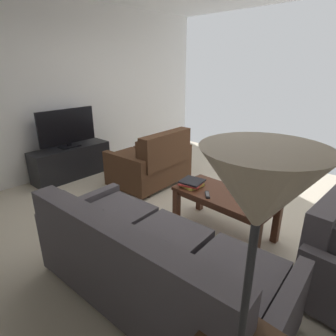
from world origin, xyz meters
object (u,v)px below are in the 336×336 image
object	(u,v)px
sofa_main	(151,264)
flat_tv	(67,128)
floor_lamp	(256,219)
tv_remote	(207,195)
book_stack	(192,183)
loveseat_near	(152,162)
coffee_table	(225,200)
tv_stand	(72,162)

from	to	relation	value
sofa_main	flat_tv	size ratio (longest dim) A/B	2.17
floor_lamp	sofa_main	bearing A→B (deg)	-23.94
tv_remote	book_stack	bearing A→B (deg)	-15.42
loveseat_near	floor_lamp	world-z (taller)	floor_lamp
flat_tv	book_stack	world-z (taller)	flat_tv
loveseat_near	sofa_main	bearing A→B (deg)	136.99
book_stack	loveseat_near	bearing A→B (deg)	-20.94
floor_lamp	flat_tv	distance (m)	4.16
coffee_table	floor_lamp	bearing A→B (deg)	124.00
tv_stand	flat_tv	bearing A→B (deg)	152.16
tv_stand	tv_remote	distance (m)	2.68
sofa_main	tv_remote	world-z (taller)	sofa_main
coffee_table	book_stack	world-z (taller)	book_stack
sofa_main	tv_remote	distance (m)	1.13
sofa_main	floor_lamp	bearing A→B (deg)	156.06
sofa_main	tv_stand	world-z (taller)	sofa_main
loveseat_near	book_stack	size ratio (longest dim) A/B	3.81
sofa_main	coffee_table	world-z (taller)	sofa_main
sofa_main	book_stack	size ratio (longest dim) A/B	6.51
sofa_main	floor_lamp	world-z (taller)	floor_lamp
loveseat_near	coffee_table	xyz separation A→B (m)	(-1.58, 0.36, 0.03)
sofa_main	floor_lamp	size ratio (longest dim) A/B	1.31
tv_stand	flat_tv	xyz separation A→B (m)	(-0.00, 0.00, 0.59)
floor_lamp	tv_remote	distance (m)	2.17
sofa_main	loveseat_near	size ratio (longest dim) A/B	1.71
tv_stand	flat_tv	distance (m)	0.59
coffee_table	book_stack	size ratio (longest dim) A/B	3.48
tv_stand	book_stack	xyz separation A→B (m)	(-2.38, -0.30, 0.25)
floor_lamp	flat_tv	xyz separation A→B (m)	(3.92, -1.30, -0.52)
sofa_main	tv_stand	xyz separation A→B (m)	(2.93, -0.86, -0.10)
coffee_table	flat_tv	world-z (taller)	flat_tv
tv_stand	floor_lamp	bearing A→B (deg)	161.61
book_stack	tv_remote	bearing A→B (deg)	164.58
tv_stand	tv_remote	size ratio (longest dim) A/B	8.80
coffee_table	book_stack	bearing A→B (deg)	12.11
loveseat_near	floor_lamp	xyz separation A→B (m)	(-2.72, 2.05, 1.01)
sofa_main	book_stack	world-z (taller)	sofa_main
flat_tv	book_stack	distance (m)	2.42
coffee_table	flat_tv	distance (m)	2.84
loveseat_near	tv_stand	xyz separation A→B (m)	(1.20, 0.75, -0.10)
loveseat_near	tv_stand	bearing A→B (deg)	32.03
coffee_table	tv_remote	size ratio (longest dim) A/B	7.52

